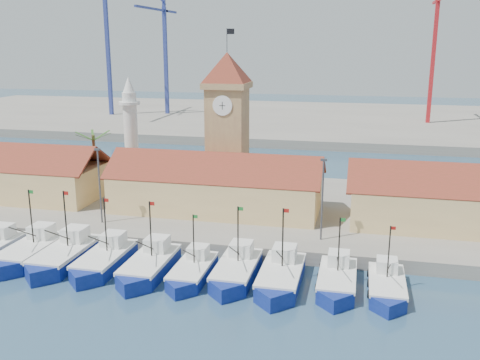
# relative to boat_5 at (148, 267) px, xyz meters

# --- Properties ---
(ground) EXTENTS (400.00, 400.00, 0.00)m
(ground) POSITION_rel_boat_5_xyz_m (2.14, -2.31, -0.80)
(ground) COLOR #1F4053
(ground) RESTS_ON ground
(quay) EXTENTS (140.00, 32.00, 1.50)m
(quay) POSITION_rel_boat_5_xyz_m (2.14, 21.69, -0.05)
(quay) COLOR gray
(quay) RESTS_ON ground
(terminal) EXTENTS (240.00, 80.00, 2.00)m
(terminal) POSITION_rel_boat_5_xyz_m (2.14, 107.69, 0.20)
(terminal) COLOR gray
(terminal) RESTS_ON ground
(boat_2) EXTENTS (3.83, 10.48, 7.93)m
(boat_2) POSITION_rel_boat_5_xyz_m (-13.67, 0.56, 0.02)
(boat_2) COLOR navy
(boat_2) RESTS_ON ground
(boat_3) EXTENTS (3.92, 10.73, 8.12)m
(boat_3) POSITION_rel_boat_5_xyz_m (-9.52, 0.35, 0.04)
(boat_3) COLOR navy
(boat_3) RESTS_ON ground
(boat_4) EXTENTS (3.69, 10.12, 7.65)m
(boat_4) POSITION_rel_boat_5_xyz_m (-5.01, 0.32, -0.01)
(boat_4) COLOR navy
(boat_4) RESTS_ON ground
(boat_5) EXTENTS (3.73, 10.22, 7.73)m
(boat_5) POSITION_rel_boat_5_xyz_m (0.00, 0.00, 0.00)
(boat_5) COLOR navy
(boat_5) RESTS_ON ground
(boat_6) EXTENTS (3.24, 8.88, 6.72)m
(boat_6) POSITION_rel_boat_5_xyz_m (4.51, -0.09, -0.10)
(boat_6) COLOR navy
(boat_6) RESTS_ON ground
(boat_7) EXTENTS (3.65, 9.99, 7.56)m
(boat_7) POSITION_rel_boat_5_xyz_m (8.71, 0.79, -0.02)
(boat_7) COLOR navy
(boat_7) RESTS_ON ground
(boat_8) EXTENTS (3.78, 10.37, 7.85)m
(boat_8) POSITION_rel_boat_5_xyz_m (13.14, 0.32, 0.01)
(boat_8) COLOR navy
(boat_8) RESTS_ON ground
(boat_9) EXTENTS (3.44, 9.42, 7.13)m
(boat_9) POSITION_rel_boat_5_xyz_m (18.37, 0.86, -0.06)
(boat_9) COLOR navy
(boat_9) RESTS_ON ground
(boat_10) EXTENTS (3.25, 8.90, 6.73)m
(boat_10) POSITION_rel_boat_5_xyz_m (22.86, 0.67, -0.10)
(boat_10) COLOR navy
(boat_10) RESTS_ON ground
(hall_center) EXTENTS (27.04, 10.13, 7.61)m
(hall_center) POSITION_rel_boat_5_xyz_m (2.14, 17.69, 3.19)
(hall_center) COLOR #E5BF7D
(hall_center) RESTS_ON quay
(clock_tower) EXTENTS (5.80, 5.80, 22.70)m
(clock_tower) POSITION_rel_boat_5_xyz_m (2.14, 23.68, 11.16)
(clock_tower) COLOR tan
(clock_tower) RESTS_ON quay
(minaret) EXTENTS (3.00, 3.00, 16.30)m
(minaret) POSITION_rel_boat_5_xyz_m (-12.86, 25.69, 8.93)
(minaret) COLOR silver
(minaret) RESTS_ON quay
(palm_tree) EXTENTS (5.60, 5.03, 8.39)m
(palm_tree) POSITION_rel_boat_5_xyz_m (-17.86, 23.69, 5.45)
(palm_tree) COLOR brown
(palm_tree) RESTS_ON quay
(lamp_posts) EXTENTS (80.70, 0.25, 9.03)m
(lamp_posts) POSITION_rel_boat_5_xyz_m (2.64, 9.69, 5.68)
(lamp_posts) COLOR #3F3F44
(lamp_posts) RESTS_ON quay
(crane_blue_far) EXTENTS (1.00, 34.80, 41.78)m
(crane_blue_far) POSITION_rel_boat_5_xyz_m (-52.48, 97.96, 24.56)
(crane_blue_far) COLOR navy
(crane_blue_far) RESTS_ON terminal
(crane_blue_near) EXTENTS (1.00, 30.30, 37.51)m
(crane_blue_near) POSITION_rel_boat_5_xyz_m (-37.23, 104.51, 21.83)
(crane_blue_near) COLOR navy
(crane_blue_near) RESTS_ON terminal
(crane_red_right) EXTENTS (1.00, 32.44, 38.86)m
(crane_red_right) POSITION_rel_boat_5_xyz_m (36.87, 101.23, 22.75)
(crane_red_right) COLOR red
(crane_red_right) RESTS_ON terminal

